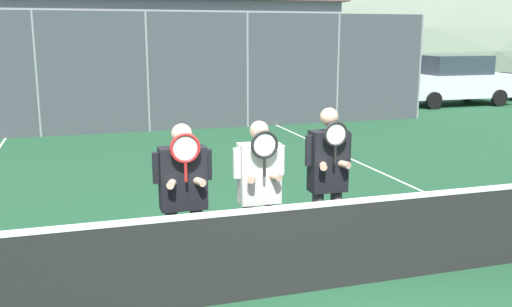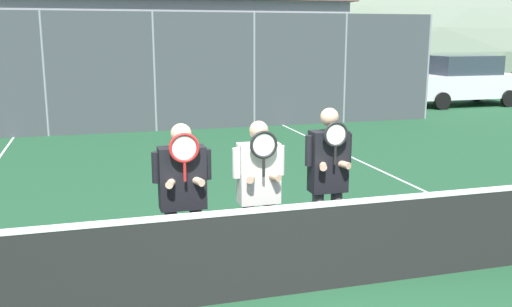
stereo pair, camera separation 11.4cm
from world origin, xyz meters
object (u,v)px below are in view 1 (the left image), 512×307
(player_center_right, at_px, (328,175))
(car_center, at_px, (326,82))
(car_left_of_center, at_px, (179,88))
(player_center_left, at_px, (259,186))
(car_right_of_center, at_px, (453,80))
(player_leftmost, at_px, (183,190))

(player_center_right, distance_m, car_center, 13.84)
(player_center_right, height_order, car_left_of_center, player_center_right)
(player_center_left, bearing_deg, car_center, 63.06)
(car_left_of_center, distance_m, car_center, 5.16)
(player_center_left, distance_m, car_center, 14.23)
(car_left_of_center, bearing_deg, player_center_right, -92.19)
(player_center_right, relative_size, car_center, 0.43)
(player_center_left, height_order, car_center, car_center)
(player_center_left, xyz_separation_m, car_center, (6.45, 12.68, -0.07))
(car_right_of_center, bearing_deg, player_center_left, -132.56)
(player_leftmost, distance_m, player_center_left, 0.80)
(player_leftmost, relative_size, car_left_of_center, 0.36)
(car_center, distance_m, car_right_of_center, 4.94)
(car_right_of_center, bearing_deg, player_leftmost, -134.56)
(player_center_left, xyz_separation_m, player_center_right, (0.81, 0.05, 0.05))
(car_left_of_center, xyz_separation_m, car_right_of_center, (10.09, -0.17, 0.03))
(car_right_of_center, bearing_deg, car_center, 176.64)
(car_left_of_center, xyz_separation_m, car_center, (5.16, 0.12, 0.04))
(player_center_left, height_order, player_center_right, player_center_right)
(player_leftmost, height_order, player_center_right, player_center_right)
(car_left_of_center, bearing_deg, player_leftmost, -99.47)
(car_left_of_center, height_order, car_center, car_center)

